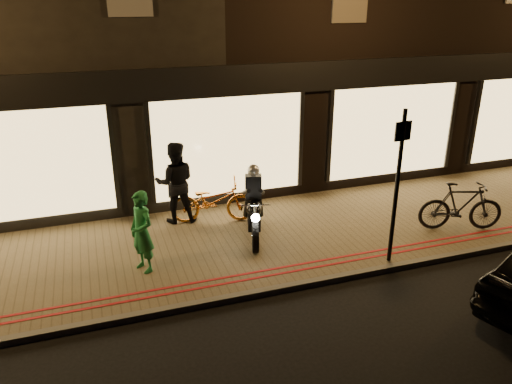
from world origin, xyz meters
The scene contains 11 objects.
ground centered at (0.00, 0.00, 0.00)m, with size 90.00×90.00×0.00m, color black.
sidewalk centered at (0.00, 2.00, 0.06)m, with size 50.00×4.00×0.12m, color brown.
kerb_stone centered at (0.00, 0.05, 0.06)m, with size 50.00×0.14×0.12m, color #59544C.
red_kerb_lines centered at (0.00, 0.55, 0.12)m, with size 50.00×0.26×0.01m.
building_row centered at (0.00, 8.99, 4.25)m, with size 48.00×10.11×8.50m.
motorcycle centered at (0.01, 2.11, 0.73)m, with size 0.79×1.90×1.59m.
sign_post centered at (2.19, 0.25, 1.80)m, with size 0.35×0.09×3.00m.
bicycle_gold centered at (-0.63, 3.11, 0.62)m, with size 0.67×1.91×1.01m, color orange.
bicycle_dark centered at (4.41, 0.96, 0.67)m, with size 0.52×1.83×1.10m, color black.
person_green centered at (-2.39, 1.43, 0.91)m, with size 0.57×0.38×1.58m, color #207B3A.
person_dark centered at (-1.40, 3.40, 1.06)m, with size 0.91×0.71×1.87m, color black.
Camera 1 is at (-3.06, -7.06, 4.98)m, focal length 35.00 mm.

